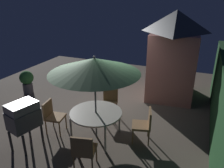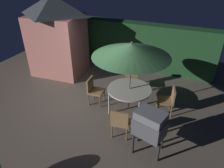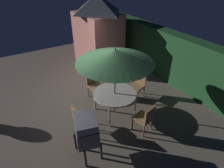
# 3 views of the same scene
# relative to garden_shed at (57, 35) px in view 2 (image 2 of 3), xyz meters

# --- Properties ---
(ground_plane) EXTENTS (11.00, 11.00, 0.00)m
(ground_plane) POSITION_rel_garden_shed_xyz_m (2.33, -1.75, -1.58)
(ground_plane) COLOR brown
(hedge_backdrop) EXTENTS (7.25, 0.58, 1.94)m
(hedge_backdrop) POSITION_rel_garden_shed_xyz_m (2.33, 1.75, -0.61)
(hedge_backdrop) COLOR #193D1E
(hedge_backdrop) RESTS_ON ground
(garden_shed) EXTENTS (2.23, 1.85, 3.09)m
(garden_shed) POSITION_rel_garden_shed_xyz_m (0.00, 0.00, 0.00)
(garden_shed) COLOR #B26B60
(garden_shed) RESTS_ON ground
(patio_table) EXTENTS (1.34, 1.34, 0.76)m
(patio_table) POSITION_rel_garden_shed_xyz_m (3.52, -1.33, -0.87)
(patio_table) COLOR #B2ADA3
(patio_table) RESTS_ON ground
(patio_umbrella) EXTENTS (2.21, 2.21, 2.24)m
(patio_umbrella) POSITION_rel_garden_shed_xyz_m (3.52, -1.33, 0.42)
(patio_umbrella) COLOR #4C4C51
(patio_umbrella) RESTS_ON ground
(bbq_grill) EXTENTS (0.81, 0.66, 1.20)m
(bbq_grill) POSITION_rel_garden_shed_xyz_m (4.52, -2.76, -0.73)
(bbq_grill) COLOR #47474C
(bbq_grill) RESTS_ON ground
(chair_near_shed) EXTENTS (0.57, 0.57, 0.90)m
(chair_near_shed) POSITION_rel_garden_shed_xyz_m (3.18, -0.13, -1.05)
(chair_near_shed) COLOR olive
(chair_near_shed) RESTS_ON ground
(chair_far_side) EXTENTS (0.51, 0.51, 0.90)m
(chair_far_side) POSITION_rel_garden_shed_xyz_m (2.35, -1.46, -1.05)
(chair_far_side) COLOR olive
(chair_far_side) RESTS_ON ground
(chair_toward_hedge) EXTENTS (0.53, 0.53, 0.90)m
(chair_toward_hedge) POSITION_rel_garden_shed_xyz_m (3.72, -2.56, -1.05)
(chair_toward_hedge) COLOR olive
(chair_toward_hedge) RESTS_ON ground
(chair_toward_house) EXTENTS (0.56, 0.56, 0.90)m
(chair_toward_house) POSITION_rel_garden_shed_xyz_m (4.67, -1.04, -1.05)
(chair_toward_house) COLOR olive
(chair_toward_house) RESTS_ON ground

